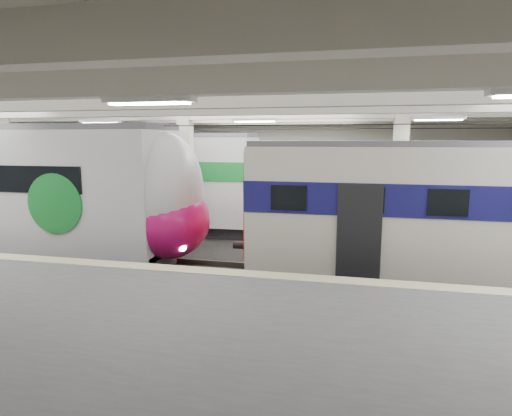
# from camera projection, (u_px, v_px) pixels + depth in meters

# --- Properties ---
(station_hall) EXTENTS (36.00, 24.00, 5.75)m
(station_hall) POSITION_uv_depth(u_px,v_px,m) (224.00, 178.00, 11.55)
(station_hall) COLOR black
(station_hall) RESTS_ON ground
(modern_emu) EXTENTS (14.95, 3.09, 4.77)m
(modern_emu) POSITION_uv_depth(u_px,v_px,m) (23.00, 195.00, 15.08)
(modern_emu) COLOR silver
(modern_emu) RESTS_ON ground
(older_rer) EXTENTS (12.75, 2.82, 4.24)m
(older_rer) POSITION_uv_depth(u_px,v_px,m) (473.00, 214.00, 11.94)
(older_rer) COLOR beige
(older_rer) RESTS_ON ground
(far_train) EXTENTS (14.30, 3.29, 4.53)m
(far_train) POSITION_uv_depth(u_px,v_px,m) (108.00, 180.00, 20.40)
(far_train) COLOR silver
(far_train) RESTS_ON ground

